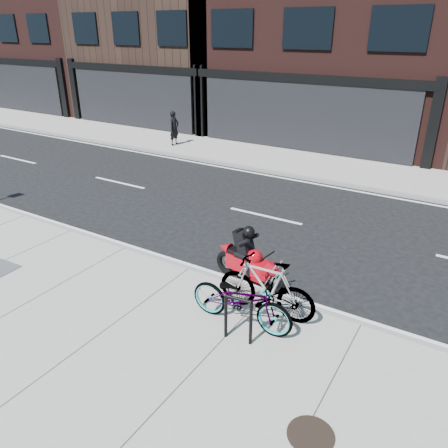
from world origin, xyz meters
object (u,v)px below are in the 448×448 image
Objects in this scene: bicycle_front at (241,300)px; motorcycle at (253,262)px; manhole_cover at (311,435)px; bicycle_rear at (266,287)px; pedestrian at (174,128)px; bike_rack at (238,315)px.

motorcycle is (-0.57, 1.53, -0.11)m from bicycle_front.
manhole_cover is at bearing -43.16° from motorcycle.
pedestrian reaches higher than bicycle_rear.
bicycle_front is at bearing -61.87° from motorcycle.
bicycle_rear is at bearing -42.92° from motorcycle.
bicycle_rear is 1.07× the size of motorcycle.
pedestrian is at bearing 40.67° from bicycle_front.
bicycle_front is at bearing 112.87° from bike_rack.
manhole_cover is (2.61, -3.19, -0.43)m from motorcycle.
motorcycle is 12.56m from pedestrian.
bicycle_front is 1.64m from motorcycle.
manhole_cover is at bearing -135.30° from pedestrian.
motorcycle is at bearing 129.27° from manhole_cover.
bike_rack is 2.11m from motorcycle.
bicycle_rear is at bearing -25.70° from bicycle_front.
manhole_cover is (1.79, -2.20, -0.59)m from bicycle_rear.
motorcycle reaches higher than bicycle_front.
bicycle_front reaches higher than manhole_cover.
bicycle_front is 1.04× the size of bicycle_rear.
bicycle_front reaches higher than bike_rack.
motorcycle is at bearing -133.85° from pedestrian.
bicycle_rear is (0.24, 0.54, 0.06)m from bicycle_front.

